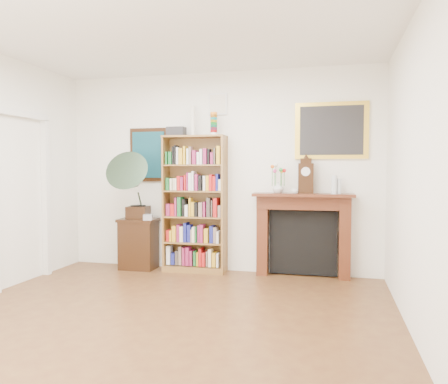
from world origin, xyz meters
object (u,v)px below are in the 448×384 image
Objects in this scene: fireplace at (303,228)px; bottle_left at (334,185)px; teacup at (295,191)px; bottle_right at (339,186)px; gramophone at (133,182)px; bookshelf at (195,196)px; flower_vase at (278,188)px; cd_stack at (148,217)px; side_cabinet at (139,244)px; mantel_clock at (306,177)px.

bottle_left is at bearing -13.90° from fireplace.
teacup is 0.41× the size of bottle_right.
fireplace is at bearing 167.54° from bottle_left.
gramophone reaches higher than bottle_right.
flower_vase is (1.16, 0.04, 0.13)m from bookshelf.
cd_stack is at bearing -174.89° from fireplace.
cd_stack is at bearing -167.67° from bookshelf.
bookshelf is 1.55m from fireplace.
bookshelf is at bearing 179.73° from bottle_left.
side_cabinet is at bearing -178.62° from fireplace.
side_cabinet is 3.03× the size of bottle_left.
fireplace is at bearing 6.55° from cd_stack.
bookshelf reaches higher than cd_stack.
mantel_clock reaches higher than bottle_left.
flower_vase is at bearing 176.51° from bottle_left.
bookshelf is 1.55m from mantel_clock.
bookshelf reaches higher than bottle_right.
mantel_clock is (2.38, 0.23, 0.08)m from gramophone.
flower_vase is at bearing 179.80° from mantel_clock.
teacup is (2.03, 0.15, 0.38)m from cd_stack.
mantel_clock is at bearing -38.89° from fireplace.
gramophone reaches higher than mantel_clock.
gramophone reaches higher than side_cabinet.
gramophone is at bearing -177.32° from cd_stack.
mantel_clock reaches higher than cd_stack.
bottle_left is (2.74, 0.17, -0.03)m from gramophone.
fireplace is 2.44m from gramophone.
bottle_right is at bearing -2.53° from gramophone.
mantel_clock is at bearing 0.72° from side_cabinet.
bottle_right is at bearing -7.06° from fireplace.
teacup reaches higher than side_cabinet.
bookshelf is 3.02× the size of side_cabinet.
side_cabinet is 8.94× the size of teacup.
mantel_clock is at bearing -1.29° from gramophone.
bookshelf reaches higher than bottle_left.
flower_vase is 1.82× the size of teacup.
bottle_left is (0.73, -0.04, 0.05)m from flower_vase.
bottle_right is (0.46, -0.05, 0.56)m from fireplace.
mantel_clock reaches higher than teacup.
cd_stack is 1.48× the size of teacup.
cd_stack is 0.50× the size of bottle_left.
gramophone is at bearing -175.98° from teacup.
fireplace is at bearing 174.39° from bottle_right.
side_cabinet is 2.87m from bottle_left.
gramophone is at bearing -177.58° from mantel_clock.
bottle_right is (2.80, 0.21, -0.05)m from gramophone.
fireplace is 0.63m from flower_vase.
fireplace is 0.69m from mantel_clock.
bottle_right is at bearing 4.41° from cd_stack.
gramophone is 2.39m from mantel_clock.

